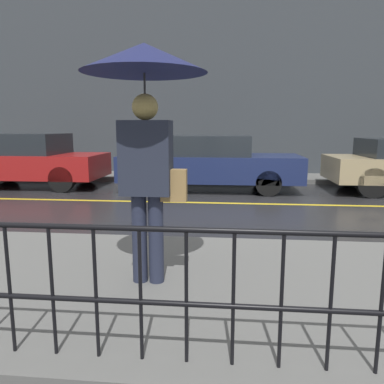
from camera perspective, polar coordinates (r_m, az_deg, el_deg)
name	(u,v)px	position (r m, az deg, el deg)	size (l,w,h in m)	color
ground_plane	(244,204)	(8.19, 7.96, -1.76)	(80.00, 80.00, 0.00)	#262628
sidewalk_near	(262,291)	(3.80, 10.57, -14.57)	(28.00, 3.04, 0.13)	#60605E
sidewalk_far	(240,177)	(12.00, 7.29, 2.21)	(28.00, 1.64, 0.13)	#60605E
lane_marking	(244,203)	(8.19, 7.96, -1.74)	(25.20, 0.12, 0.01)	gold
building_storefront	(241,80)	(12.96, 7.49, 16.59)	(28.00, 0.30, 6.37)	#383D42
railing_foreground	(282,284)	(2.40, 13.57, -13.41)	(12.00, 0.04, 0.90)	black
pedestrian	(145,95)	(3.52, -7.13, 14.43)	(1.14, 1.14, 2.23)	#23283D
car_red	(30,160)	(11.32, -23.48, 4.51)	(3.96, 1.82, 1.47)	maroon
car_navy	(208,162)	(9.90, 2.53, 4.57)	(4.66, 1.86, 1.42)	#19234C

